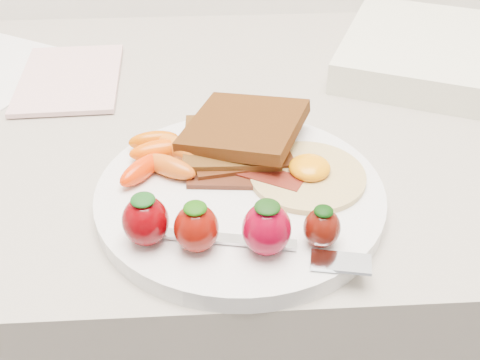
{
  "coord_description": "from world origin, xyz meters",
  "views": [
    {
      "loc": [
        -0.01,
        1.09,
        1.26
      ],
      "look_at": [
        0.02,
        1.53,
        0.93
      ],
      "focal_mm": 45.0,
      "sensor_mm": 36.0,
      "label": 1
    }
  ],
  "objects": [
    {
      "name": "notepad",
      "position": [
        -0.19,
        1.79,
        0.91
      ],
      "size": [
        0.13,
        0.18,
        0.01
      ],
      "primitive_type": "cube",
      "rotation": [
        0.0,
        0.0,
        0.04
      ],
      "color": "beige",
      "rests_on": "paper_sheet"
    },
    {
      "name": "baby_carrots",
      "position": [
        -0.06,
        1.58,
        0.93
      ],
      "size": [
        0.09,
        0.09,
        0.02
      ],
      "color": "#E04E00",
      "rests_on": "plate"
    },
    {
      "name": "appliance",
      "position": [
        0.32,
        1.79,
        0.92
      ],
      "size": [
        0.38,
        0.35,
        0.04
      ],
      "primitive_type": "cube",
      "rotation": [
        0.0,
        0.0,
        -0.41
      ],
      "color": "silver",
      "rests_on": "counter"
    },
    {
      "name": "strawberries",
      "position": [
        -0.0,
        1.46,
        0.94
      ],
      "size": [
        0.18,
        0.06,
        0.05
      ],
      "color": "#600004",
      "rests_on": "plate"
    },
    {
      "name": "toast_upper",
      "position": [
        0.02,
        1.61,
        0.94
      ],
      "size": [
        0.14,
        0.14,
        0.03
      ],
      "primitive_type": "cube",
      "rotation": [
        0.0,
        -0.1,
        -0.4
      ],
      "color": "black",
      "rests_on": "toast_lower"
    },
    {
      "name": "toast_lower",
      "position": [
        0.01,
        1.6,
        0.93
      ],
      "size": [
        0.1,
        0.1,
        0.01
      ],
      "primitive_type": "cube",
      "rotation": [
        0.0,
        0.0,
        -0.03
      ],
      "color": "#422709",
      "rests_on": "plate"
    },
    {
      "name": "fried_egg",
      "position": [
        0.08,
        1.55,
        0.92
      ],
      "size": [
        0.12,
        0.12,
        0.02
      ],
      "color": "beige",
      "rests_on": "plate"
    },
    {
      "name": "bacon_strips",
      "position": [
        0.02,
        1.55,
        0.92
      ],
      "size": [
        0.11,
        0.07,
        0.01
      ],
      "color": "black",
      "rests_on": "plate"
    },
    {
      "name": "fork",
      "position": [
        0.04,
        1.45,
        0.92
      ],
      "size": [
        0.17,
        0.06,
        0.0
      ],
      "color": "silver",
      "rests_on": "plate"
    },
    {
      "name": "plate",
      "position": [
        0.02,
        1.53,
        0.91
      ],
      "size": [
        0.27,
        0.27,
        0.02
      ],
      "primitive_type": "cylinder",
      "color": "white",
      "rests_on": "counter"
    },
    {
      "name": "counter",
      "position": [
        0.0,
        1.7,
        0.45
      ],
      "size": [
        2.0,
        0.6,
        0.9
      ],
      "primitive_type": "cube",
      "color": "gray",
      "rests_on": "ground"
    }
  ]
}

